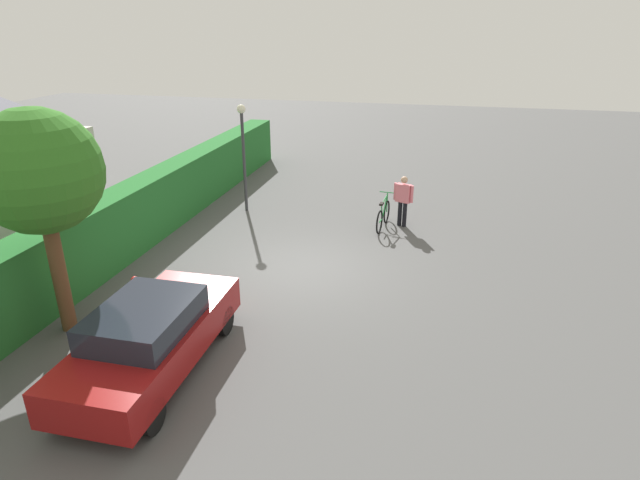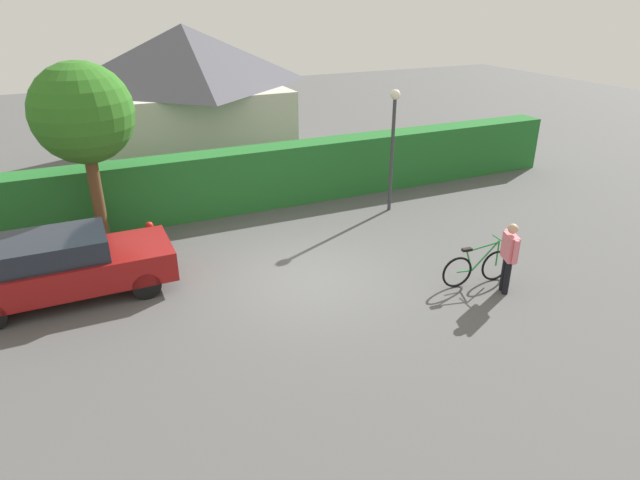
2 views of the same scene
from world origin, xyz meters
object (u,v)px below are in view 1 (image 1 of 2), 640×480
(bicycle, at_px, (383,216))
(fire_hydrant, at_px, (137,293))
(tree_kerbside, at_px, (38,173))
(person_rider, at_px, (403,198))
(parked_car_near, at_px, (151,337))
(street_lamp, at_px, (243,142))

(bicycle, bearing_deg, fire_hydrant, 143.52)
(tree_kerbside, relative_size, fire_hydrant, 5.59)
(person_rider, bearing_deg, tree_kerbside, 141.02)
(fire_hydrant, bearing_deg, bicycle, -36.48)
(parked_car_near, bearing_deg, person_rider, -23.39)
(tree_kerbside, bearing_deg, parked_car_near, -110.27)
(parked_car_near, bearing_deg, tree_kerbside, 69.73)
(parked_car_near, xyz_separation_m, tree_kerbside, (0.91, 2.47, 2.58))
(bicycle, distance_m, person_rider, 0.82)
(tree_kerbside, bearing_deg, bicycle, -37.56)
(parked_car_near, bearing_deg, bicycle, -20.92)
(fire_hydrant, bearing_deg, person_rider, -38.22)
(person_rider, bearing_deg, bicycle, 119.94)
(fire_hydrant, bearing_deg, parked_car_near, -142.47)
(street_lamp, xyz_separation_m, fire_hydrant, (-6.85, -0.05, -1.91))
(person_rider, height_order, tree_kerbside, tree_kerbside)
(street_lamp, bearing_deg, tree_kerbside, 173.30)
(bicycle, distance_m, fire_hydrant, 7.77)
(street_lamp, xyz_separation_m, tree_kerbside, (-7.88, 0.93, 1.00))
(street_lamp, bearing_deg, bicycle, -97.34)
(person_rider, xyz_separation_m, tree_kerbside, (-7.59, 6.15, 2.40))
(parked_car_near, relative_size, fire_hydrant, 5.26)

